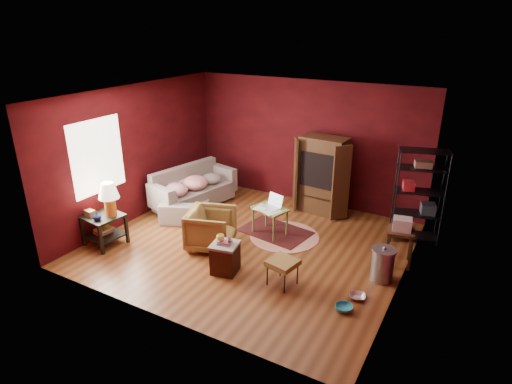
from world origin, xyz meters
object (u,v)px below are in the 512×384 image
laptop_desk (270,211)px  wire_shelving (420,192)px  tv_armoire (322,174)px  side_table (106,208)px  hamper (225,257)px  sofa (192,188)px  armchair (211,227)px

laptop_desk → wire_shelving: wire_shelving is taller
tv_armoire → side_table: bearing=-126.6°
tv_armoire → hamper: bearing=-94.4°
tv_armoire → wire_shelving: size_ratio=0.94×
laptop_desk → tv_armoire: tv_armoire is taller
side_table → wire_shelving: (4.99, 3.00, 0.25)m
tv_armoire → wire_shelving: 2.10m
side_table → laptop_desk: 3.08m
hamper → tv_armoire: size_ratio=0.36×
hamper → wire_shelving: 3.82m
sofa → tv_armoire: (2.66, 1.15, 0.44)m
tv_armoire → wire_shelving: wire_shelving is taller
armchair → laptop_desk: bearing=-53.7°
sofa → laptop_desk: 2.22m
hamper → laptop_desk: laptop_desk is taller
sofa → laptop_desk: (2.19, -0.36, 0.06)m
wire_shelving → side_table: bearing=-165.5°
sofa → side_table: bearing=149.6°
tv_armoire → laptop_desk: bearing=-102.7°
wire_shelving → hamper: bearing=-149.4°
side_table → tv_armoire: (2.93, 3.36, 0.14)m
hamper → laptop_desk: 1.61m
laptop_desk → wire_shelving: size_ratio=0.45×
sofa → hamper: bearing=-155.4°
armchair → laptop_desk: armchair is taller
side_table → tv_armoire: size_ratio=0.73×
hamper → wire_shelving: size_ratio=0.34×
armchair → laptop_desk: 1.24m
laptop_desk → side_table: bearing=-126.1°
wire_shelving → tv_armoire: bearing=153.7°
side_table → hamper: bearing=5.9°
hamper → tv_armoire: bearing=81.1°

